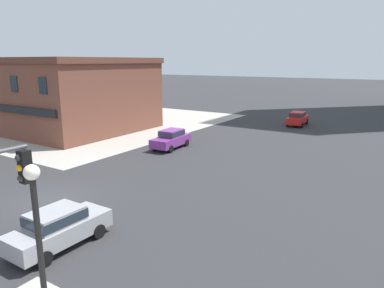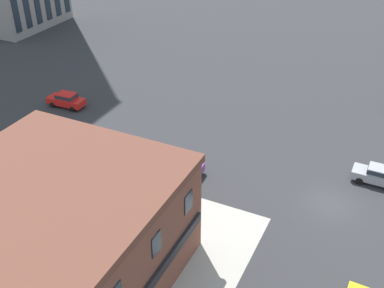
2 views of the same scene
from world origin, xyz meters
name	(u,v)px [view 1 (image 1 of 2)]	position (x,y,z in m)	size (l,w,h in m)	color
ground_plane	(51,200)	(0.00, 0.00, 0.00)	(320.00, 320.00, 0.00)	#2D2D30
sidewalk_far_corner	(85,121)	(-20.00, 20.00, 0.00)	(32.00, 32.00, 0.02)	#A8A399
street_lamp_corner_near	(40,249)	(10.00, -7.32, 3.44)	(0.36, 0.36, 5.49)	black
car_main_northbound_far	(58,226)	(4.84, -3.12, 0.92)	(1.93, 4.42, 1.68)	#99999E
car_main_mid	(171,138)	(-1.44, 13.73, 0.92)	(2.09, 4.50, 1.68)	#7A3389
car_cross_far	(298,118)	(4.77, 31.58, 0.92)	(2.07, 4.49, 1.68)	red
storefront_block_near_corner	(52,93)	(-19.90, 15.22, 4.05)	(22.24, 14.85, 8.07)	brown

